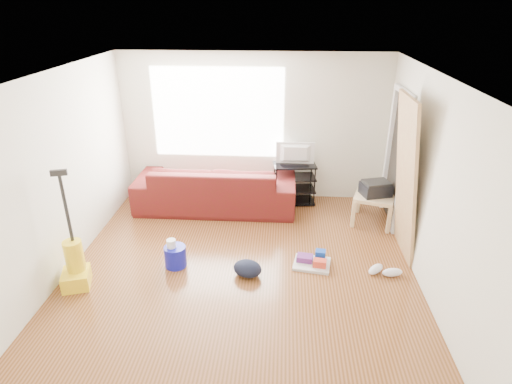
# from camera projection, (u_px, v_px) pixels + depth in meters

# --- Properties ---
(room) EXTENTS (4.51, 5.01, 2.51)m
(room) POSITION_uv_depth(u_px,v_px,m) (246.00, 182.00, 5.12)
(room) COLOR #5B3415
(room) RESTS_ON ground
(sofa) EXTENTS (2.64, 1.03, 0.77)m
(sofa) POSITION_uv_depth(u_px,v_px,m) (217.00, 207.00, 7.31)
(sofa) COLOR #49170F
(sofa) RESTS_ON ground
(tv_stand) EXTENTS (0.75, 0.49, 0.71)m
(tv_stand) POSITION_uv_depth(u_px,v_px,m) (294.00, 183.00, 7.33)
(tv_stand) COLOR black
(tv_stand) RESTS_ON ground
(tv) EXTENTS (0.64, 0.08, 0.37)m
(tv) POSITION_uv_depth(u_px,v_px,m) (295.00, 154.00, 7.11)
(tv) COLOR black
(tv) RESTS_ON tv_stand
(side_table) EXTENTS (0.73, 0.73, 0.48)m
(side_table) POSITION_uv_depth(u_px,v_px,m) (374.00, 199.00, 6.66)
(side_table) COLOR tan
(side_table) RESTS_ON ground
(printer) EXTENTS (0.50, 0.43, 0.22)m
(printer) POSITION_uv_depth(u_px,v_px,m) (376.00, 188.00, 6.58)
(printer) COLOR black
(printer) RESTS_ON side_table
(bucket) EXTENTS (0.29, 0.29, 0.29)m
(bucket) POSITION_uv_depth(u_px,v_px,m) (176.00, 265.00, 5.72)
(bucket) COLOR #1115A4
(bucket) RESTS_ON ground
(toilet_paper) EXTENTS (0.12, 0.12, 0.11)m
(toilet_paper) POSITION_uv_depth(u_px,v_px,m) (172.00, 253.00, 5.63)
(toilet_paper) COLOR white
(toilet_paper) RESTS_ON bucket
(cleaning_tray) EXTENTS (0.53, 0.45, 0.17)m
(cleaning_tray) POSITION_uv_depth(u_px,v_px,m) (313.00, 261.00, 5.71)
(cleaning_tray) COLOR silver
(cleaning_tray) RESTS_ON ground
(backpack) EXTENTS (0.45, 0.40, 0.20)m
(backpack) POSITION_uv_depth(u_px,v_px,m) (248.00, 275.00, 5.52)
(backpack) COLOR black
(backpack) RESTS_ON ground
(sneakers) EXTENTS (0.48, 0.28, 0.11)m
(sneakers) POSITION_uv_depth(u_px,v_px,m) (384.00, 271.00, 5.51)
(sneakers) COLOR silver
(sneakers) RESTS_ON ground
(vacuum) EXTENTS (0.41, 0.44, 1.51)m
(vacuum) POSITION_uv_depth(u_px,v_px,m) (75.00, 265.00, 5.23)
(vacuum) COLOR yellow
(vacuum) RESTS_ON ground
(door_panel) EXTENTS (0.27, 0.88, 2.19)m
(door_panel) POSITION_uv_depth(u_px,v_px,m) (395.00, 250.00, 6.06)
(door_panel) COLOR #9E6640
(door_panel) RESTS_ON ground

